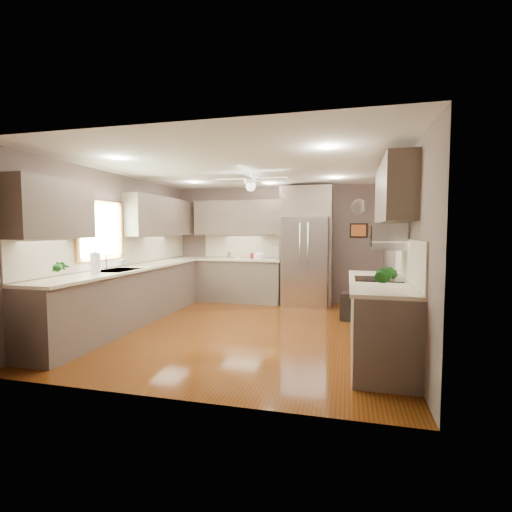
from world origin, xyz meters
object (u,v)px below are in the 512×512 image
at_px(soap_bottle, 122,262).
at_px(stool, 356,306).
at_px(canister_c, 237,254).
at_px(canister_d, 252,256).
at_px(potted_plant_left, 58,267).
at_px(microwave, 388,236).
at_px(paper_towel, 95,264).
at_px(refrigerator, 306,248).
at_px(potted_plant_right, 386,276).
at_px(bowl, 260,258).
at_px(canister_b, 229,255).

xyz_separation_m(soap_bottle, stool, (3.76, 1.20, -0.80)).
bearing_deg(canister_c, canister_d, -1.33).
distance_m(potted_plant_left, microwave, 4.14).
xyz_separation_m(canister_c, paper_towel, (-1.15, -3.23, 0.05)).
height_order(microwave, stool, microwave).
bearing_deg(refrigerator, potted_plant_right, -72.76).
bearing_deg(refrigerator, bowl, 179.86).
relative_size(canister_c, stool, 0.34).
height_order(canister_d, bowl, canister_d).
xyz_separation_m(canister_c, refrigerator, (1.52, -0.10, 0.16)).
bearing_deg(canister_d, canister_b, 179.26).
xyz_separation_m(canister_c, microwave, (2.84, -2.81, 0.45)).
distance_m(canister_d, soap_bottle, 2.88).
bearing_deg(canister_d, potted_plant_left, -110.09).
distance_m(bowl, stool, 2.39).
distance_m(canister_d, bowl, 0.22).
height_order(canister_c, soap_bottle, soap_bottle).
relative_size(potted_plant_right, bowl, 1.51).
bearing_deg(canister_b, bowl, -7.62).
relative_size(canister_d, bowl, 0.51).
bearing_deg(canister_d, refrigerator, -4.40).
height_order(soap_bottle, refrigerator, refrigerator).
relative_size(canister_d, refrigerator, 0.05).
bearing_deg(refrigerator, potted_plant_left, -124.34).
distance_m(potted_plant_right, microwave, 1.24).
distance_m(bowl, paper_towel, 3.55).
relative_size(canister_c, canister_d, 1.60).
xyz_separation_m(soap_bottle, refrigerator, (2.77, 2.32, 0.15)).
relative_size(canister_c, refrigerator, 0.08).
relative_size(canister_b, canister_d, 1.14).
distance_m(microwave, stool, 2.04).
distance_m(bowl, refrigerator, 1.02).
distance_m(soap_bottle, microwave, 4.14).
xyz_separation_m(microwave, paper_towel, (-3.99, -0.42, -0.40)).
relative_size(soap_bottle, potted_plant_left, 0.59).
bearing_deg(bowl, potted_plant_right, -60.51).
relative_size(bowl, refrigerator, 0.09).
bearing_deg(potted_plant_left, potted_plant_right, -0.43).
distance_m(potted_plant_left, potted_plant_right, 3.84).
xyz_separation_m(bowl, stool, (1.98, -1.12, -0.73)).
height_order(bowl, microwave, microwave).
relative_size(potted_plant_right, microwave, 0.62).
bearing_deg(microwave, stool, 101.92).
bearing_deg(refrigerator, microwave, -63.91).
xyz_separation_m(potted_plant_left, refrigerator, (2.64, 3.86, 0.08)).
height_order(potted_plant_left, potted_plant_right, potted_plant_right).
bearing_deg(microwave, canister_d, 131.96).
bearing_deg(canister_d, microwave, -48.04).
height_order(refrigerator, microwave, refrigerator).
distance_m(canister_d, microwave, 3.80).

